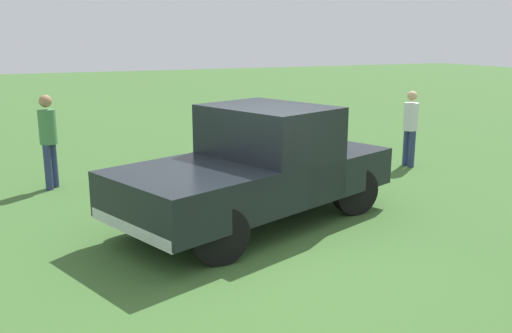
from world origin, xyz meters
TOP-DOWN VIEW (x-y plane):
  - ground_plane at (0.00, 0.00)m, footprint 80.00×80.00m
  - pickup_truck at (0.47, 0.96)m, footprint 4.92×3.36m
  - person_bystander at (-2.36, 4.34)m, footprint 0.45×0.45m
  - person_visitor at (5.05, 3.01)m, footprint 0.34×0.34m

SIDE VIEW (x-z plane):
  - ground_plane at x=0.00m, z-range 0.00..0.00m
  - pickup_truck at x=0.47m, z-range 0.03..1.83m
  - person_visitor at x=5.05m, z-range 0.11..1.78m
  - person_bystander at x=-2.36m, z-range 0.12..1.91m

